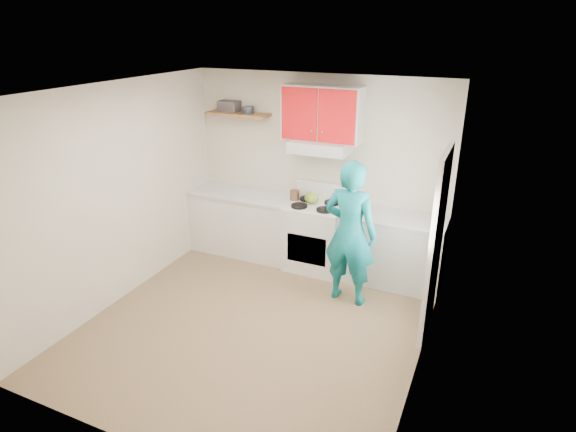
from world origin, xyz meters
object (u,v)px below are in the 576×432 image
at_px(stove, 315,237).
at_px(person, 350,233).
at_px(crock, 295,196).
at_px(kettle, 311,198).
at_px(tin, 248,110).

height_order(stove, person, person).
bearing_deg(crock, kettle, -7.19).
distance_m(stove, tin, 1.96).
bearing_deg(kettle, stove, -53.11).
relative_size(tin, kettle, 0.83).
height_order(kettle, crock, kettle).
bearing_deg(stove, person, -43.19).
bearing_deg(kettle, crock, 148.84).
bearing_deg(person, stove, -38.19).
height_order(stove, crock, crock).
distance_m(kettle, crock, 0.26).
bearing_deg(tin, kettle, -7.32).
bearing_deg(kettle, person, -65.82).
bearing_deg(stove, crock, 166.88).
distance_m(stove, person, 1.02).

